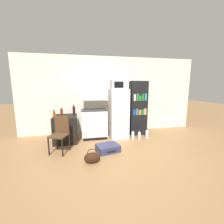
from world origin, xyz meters
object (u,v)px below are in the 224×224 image
Objects in this scene: microwave at (119,85)px; water_bottle_front at (133,135)px; side_table at (66,129)px; suitcase_large_flat at (108,148)px; bottle_ketchup_red at (61,112)px; handbag at (92,158)px; water_bottle_middle at (139,135)px; bookshelf at (138,108)px; refrigerator at (118,114)px; chair at (60,131)px; water_bottle_back at (147,134)px; bottle_amber_beer at (54,114)px; bottle_wine_dark at (74,110)px; kitchen_hutch at (94,111)px.

microwave is 1.69× the size of water_bottle_front.
side_table reaches higher than water_bottle_front.
suitcase_large_flat is 2.21× the size of water_bottle_front.
bottle_ketchup_red is at bearing 123.28° from suitcase_large_flat.
handbag is 2.00m from water_bottle_middle.
water_bottle_front reaches higher than water_bottle_middle.
refrigerator is at bearing -168.13° from bookshelf.
chair is 1.30m from suitcase_large_flat.
bookshelf is at bearing 29.88° from suitcase_large_flat.
handbag is at bearing -65.21° from bottle_ketchup_red.
side_table reaches higher than water_bottle_back.
side_table is 2.60m from water_bottle_back.
side_table is 3.68× the size of bottle_amber_beer.
bottle_wine_dark is at bearing 33.66° from bottle_amber_beer.
bottle_wine_dark reaches higher than water_bottle_back.
bookshelf is 8.51× the size of bottle_amber_beer.
microwave is 1.67m from water_bottle_front.
bookshelf is at bearing 2.84° from kitchen_hutch.
kitchen_hutch reaches higher than water_bottle_front.
water_bottle_back is at bearing -17.46° from refrigerator.
water_bottle_front is at bearing -6.08° from side_table.
refrigerator is 1.80m from bottle_ketchup_red.
water_bottle_middle is at bearing -15.35° from bottle_wine_dark.
suitcase_large_flat is at bearing 10.54° from chair.
water_bottle_back is (2.86, -0.13, -0.76)m from bottle_amber_beer.
suitcase_large_flat is at bearing -54.70° from bottle_wine_dark.
kitchen_hutch is 1.65m from water_bottle_middle.
kitchen_hutch is at bearing 9.06° from side_table.
bookshelf is 0.96m from water_bottle_middle.
microwave is at bearing 57.35° from handbag.
bottle_amber_beer is 2.49m from water_bottle_front.
suitcase_large_flat is at bearing -142.23° from water_bottle_front.
bottle_ketchup_red reaches higher than chair.
handbag is at bearing -146.25° from water_bottle_back.
water_bottle_back is (2.31, -0.49, -0.79)m from bottle_wine_dark.
side_table is 2.11m from water_bottle_front.
bottle_ketchup_red is 2.57m from water_bottle_middle.
bookshelf is 8.54× the size of bottle_ketchup_red.
bottle_amber_beer is at bearing 124.77° from handbag.
refrigerator is at bearing 150.23° from water_bottle_middle.
refrigerator is at bearing -5.87° from bottle_ketchup_red.
bottle_wine_dark reaches higher than water_bottle_middle.
bottle_amber_beer is at bearing -146.34° from bottle_wine_dark.
bottle_amber_beer is at bearing -161.74° from side_table.
microwave reaches higher than chair.
water_bottle_front is (2.20, -0.47, -0.77)m from bottle_ketchup_red.
side_table is at bearing -170.94° from kitchen_hutch.
handbag is (0.74, -0.78, -0.42)m from chair.
kitchen_hutch is at bearing 162.91° from water_bottle_middle.
chair is at bearing 133.53° from handbag.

